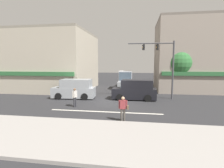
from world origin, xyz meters
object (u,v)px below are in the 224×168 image
Objects in this scene: van_crossing_rightbound at (75,89)px; pedestrian_mid_crossing at (75,96)px; street_tree at (179,63)px; van_waiting_far at (135,90)px; pedestrian_foreground_with_bag at (123,107)px; traffic_light_mast at (164,60)px; box_truck_parked_curbside at (125,81)px; utility_pole_near_left at (61,62)px.

van_crossing_rightbound is 4.09m from pedestrian_mid_crossing.
van_waiting_far is (-5.48, -5.37, -2.91)m from street_tree.
street_tree is at bearing 41.85° from pedestrian_mid_crossing.
van_waiting_far is at bearing 38.88° from pedestrian_mid_crossing.
van_crossing_rightbound and van_waiting_far have the same top height.
pedestrian_foreground_with_bag is at bearing -94.39° from van_waiting_far.
street_tree reaches higher than van_waiting_far.
traffic_light_mast is at bearing 31.18° from pedestrian_mid_crossing.
box_truck_parked_curbside is (-4.59, 6.49, -2.92)m from traffic_light_mast.
van_waiting_far is (-2.98, -0.77, -3.17)m from traffic_light_mast.
pedestrian_foreground_with_bag is at bearing -35.73° from pedestrian_mid_crossing.
street_tree is 0.94× the size of traffic_light_mast.
box_truck_parked_curbside is 14.73m from pedestrian_foreground_with_bag.
traffic_light_mast is (-2.51, -4.61, 0.26)m from street_tree.
box_truck_parked_curbside reaches higher than pedestrian_foreground_with_bag.
pedestrian_foreground_with_bag is (-0.57, -7.44, -0.05)m from van_waiting_far.
traffic_light_mast is at bearing 14.44° from van_waiting_far.
box_truck_parked_curbside is at bearing 29.52° from utility_pole_near_left.
van_waiting_far is at bearing -165.56° from traffic_light_mast.
van_crossing_rightbound is at bearing 111.06° from pedestrian_mid_crossing.
street_tree is at bearing -14.84° from box_truck_parked_curbside.
utility_pole_near_left reaches higher than box_truck_parked_curbside.
van_crossing_rightbound is 2.82× the size of pedestrian_mid_crossing.
pedestrian_foreground_with_bag is at bearing -85.95° from box_truck_parked_curbside.
van_waiting_far is at bearing 85.61° from pedestrian_foreground_with_bag.
utility_pole_near_left reaches higher than pedestrian_mid_crossing.
utility_pole_near_left is 1.67× the size of van_waiting_far.
street_tree is at bearing 64.70° from pedestrian_foreground_with_bag.
traffic_light_mast is at bearing -9.02° from utility_pole_near_left.
van_waiting_far is 6.61m from pedestrian_mid_crossing.
utility_pole_near_left is at bearing -170.13° from street_tree.
traffic_light_mast reaches higher than street_tree.
pedestrian_foreground_with_bag is at bearing -48.60° from utility_pole_near_left.
street_tree is 14.47m from pedestrian_foreground_with_bag.
van_waiting_far is (6.61, 0.33, 0.00)m from van_crossing_rightbound.
pedestrian_foreground_with_bag is 5.63m from pedestrian_mid_crossing.
van_waiting_far is at bearing -16.08° from utility_pole_near_left.
utility_pole_near_left reaches higher than street_tree.
traffic_light_mast is 1.09× the size of box_truck_parked_curbside.
box_truck_parked_curbside is 1.23× the size of van_waiting_far.
box_truck_parked_curbside is at bearing 94.05° from pedestrian_foreground_with_bag.
traffic_light_mast reaches higher than van_crossing_rightbound.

